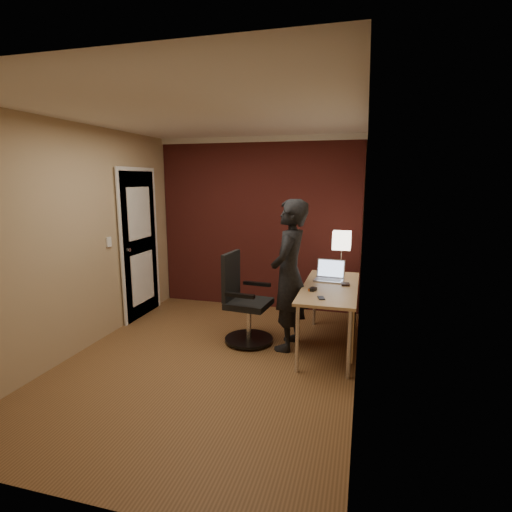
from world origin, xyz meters
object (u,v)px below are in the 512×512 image
desk (336,297)px  wallet (345,284)px  person (289,275)px  desk_lamp (342,241)px  phone (321,298)px  mouse (313,289)px  office_chair (244,304)px  laptop (330,274)px

desk → wallet: size_ratio=13.64×
desk → person: person is taller
desk_lamp → phone: (-0.12, -1.15, -0.41)m
desk → mouse: 0.37m
desk_lamp → phone: size_ratio=4.65×
desk → wallet: 0.18m
wallet → phone: bearing=-109.6°
wallet → office_chair: bearing=-171.4°
desk_lamp → mouse: (-0.24, -0.89, -0.40)m
office_chair → phone: bearing=-23.6°
desk_lamp → laptop: (-0.10, -0.35, -0.35)m
phone → wallet: 0.62m
desk → phone: bearing=-103.4°
desk → laptop: laptop is taller
phone → office_chair: size_ratio=0.11×
wallet → person: person is taller
desk_lamp → laptop: desk_lamp is taller
office_chair → person: bearing=-0.7°
desk_lamp → person: (-0.52, -0.74, -0.30)m
laptop → phone: (-0.01, -0.80, -0.06)m
phone → desk_lamp: bearing=67.4°
desk → wallet: bearing=42.0°
desk → phone: (-0.12, -0.50, 0.13)m
mouse → person: 0.33m
desk → office_chair: 1.07m
desk → person: bearing=-169.1°
laptop → phone: 0.80m
desk → office_chair: (-1.06, -0.09, -0.14)m
laptop → phone: size_ratio=3.05×
phone → office_chair: 1.06m
mouse → wallet: size_ratio=0.91×
desk_lamp → office_chair: size_ratio=0.51×
laptop → mouse: bearing=-103.9°
mouse → person: bearing=170.8°
desk → phone: size_ratio=13.04×
desk → laptop: bearing=110.0°
desk_lamp → office_chair: bearing=-145.1°
mouse → person: (-0.28, 0.14, 0.10)m
laptop → person: size_ratio=0.21×
desk → office_chair: office_chair is taller
laptop → wallet: (0.19, -0.21, -0.05)m
desk → desk_lamp: (-0.00, 0.64, 0.55)m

